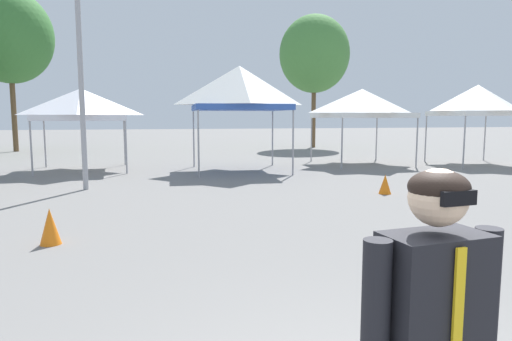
{
  "coord_description": "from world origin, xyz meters",
  "views": [
    {
      "loc": [
        -1.41,
        -2.13,
        1.98
      ],
      "look_at": [
        -0.17,
        3.42,
        1.3
      ],
      "focal_mm": 31.89,
      "sensor_mm": 36.0,
      "label": 1
    }
  ],
  "objects": [
    {
      "name": "canopy_tent_behind_left",
      "position": [
        -3.97,
        15.5,
        2.4
      ],
      "size": [
        3.36,
        3.36,
        2.98
      ],
      "color": "#9E9EA3",
      "rests_on": "ground"
    },
    {
      "name": "canopy_tent_left_of_center",
      "position": [
        6.96,
        15.3,
        2.5
      ],
      "size": [
        3.4,
        3.4,
        3.09
      ],
      "color": "#9E9EA3",
      "rests_on": "ground"
    },
    {
      "name": "traffic_cone_near_barrier",
      "position": [
        -3.02,
        5.28,
        0.29
      ],
      "size": [
        0.32,
        0.32,
        0.57
      ],
      "primitive_type": "cone",
      "color": "orange",
      "rests_on": "ground"
    },
    {
      "name": "canopy_tent_behind_right",
      "position": [
        11.57,
        14.24,
        2.63
      ],
      "size": [
        3.19,
        3.19,
        3.26
      ],
      "color": "#9E9EA3",
      "rests_on": "ground"
    },
    {
      "name": "tree_behind_tents_left",
      "position": [
        -9.06,
        25.89,
        6.33
      ],
      "size": [
        4.64,
        4.64,
        8.9
      ],
      "color": "brown",
      "rests_on": "ground"
    },
    {
      "name": "light_pole_near_lift",
      "position": [
        -3.26,
        10.8,
        4.55
      ],
      "size": [
        0.36,
        0.36,
        7.98
      ],
      "color": "#9E9EA3",
      "rests_on": "ground"
    },
    {
      "name": "canopy_tent_far_right",
      "position": [
        1.62,
        14.1,
        2.98
      ],
      "size": [
        3.43,
        3.43,
        3.77
      ],
      "color": "#9E9EA3",
      "rests_on": "ground"
    },
    {
      "name": "tree_behind_tents_center",
      "position": [
        8.54,
        25.5,
        5.85
      ],
      "size": [
        4.39,
        4.39,
        8.28
      ],
      "color": "brown",
      "rests_on": "ground"
    },
    {
      "name": "traffic_cone_lot_center",
      "position": [
        4.34,
        8.38,
        0.25
      ],
      "size": [
        0.32,
        0.32,
        0.5
      ],
      "primitive_type": "cone",
      "color": "orange",
      "rests_on": "ground"
    }
  ]
}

